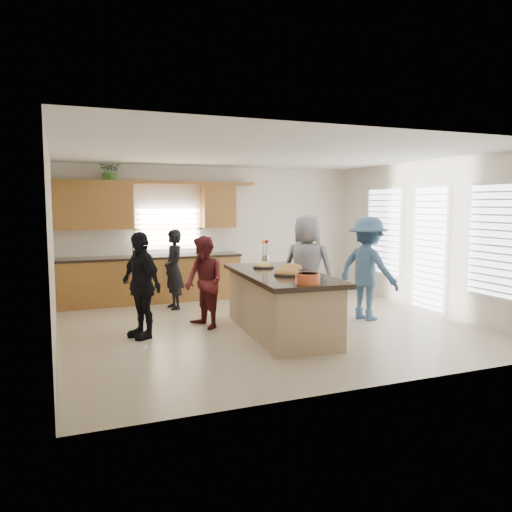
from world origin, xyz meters
name	(u,v)px	position (x,y,z in m)	size (l,w,h in m)	color
floor	(267,325)	(0.00, 0.00, 0.00)	(6.50, 6.50, 0.00)	tan
room_shell	(268,210)	(0.00, 0.00, 1.90)	(6.52, 6.02, 2.81)	silver
back_cabinetry	(149,258)	(-1.47, 2.73, 0.91)	(4.08, 0.66, 2.46)	#995F2C
right_wall_glazing	(431,240)	(3.22, -0.13, 1.34)	(0.06, 4.00, 2.25)	white
island	(280,304)	(-0.01, -0.53, 0.45)	(1.37, 2.78, 0.95)	tan
platter_front	(287,273)	(-0.03, -0.83, 0.98)	(0.43, 0.43, 0.17)	black
platter_mid	(291,269)	(0.26, -0.36, 0.98)	(0.40, 0.40, 0.16)	black
platter_back	(263,266)	(-0.03, 0.11, 0.98)	(0.36, 0.36, 0.14)	black
salad_bowl	(308,278)	(-0.12, -1.64, 1.03)	(0.32, 0.32, 0.14)	#E75B2A
clear_cup	(324,277)	(0.25, -1.43, 1.00)	(0.07, 0.07, 0.09)	white
plate_stack	(263,266)	(0.01, 0.21, 0.97)	(0.24, 0.24, 0.04)	#B99BE2
flower_vase	(265,251)	(0.25, 0.68, 1.17)	(0.14, 0.14, 0.42)	silver
potted_plant	(111,171)	(-2.15, 2.82, 2.64)	(0.43, 0.38, 0.48)	#3B752E
woman_left_back	(174,269)	(-1.14, 1.88, 0.76)	(0.55, 0.36, 1.52)	black
woman_left_mid	(204,282)	(-1.01, 0.22, 0.75)	(0.72, 0.56, 1.49)	maroon
woman_left_front	(141,285)	(-2.05, 0.02, 0.80)	(0.94, 0.39, 1.60)	black
woman_right_back	(368,268)	(1.78, -0.24, 0.89)	(1.15, 0.66, 1.78)	#345373
woman_right_front	(307,269)	(0.73, -0.02, 0.91)	(0.89, 0.58, 1.83)	gray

